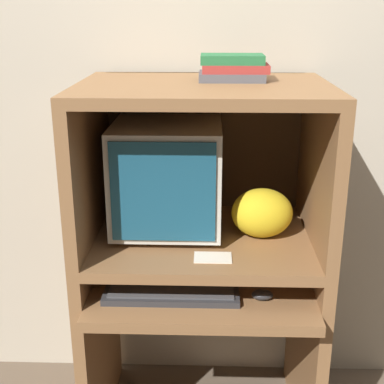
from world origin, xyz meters
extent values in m
cube|color=#B2A893|center=(0.00, 0.66, 1.30)|extent=(6.00, 0.06, 2.60)
cube|color=brown|center=(-0.39, 0.30, 0.34)|extent=(0.04, 0.60, 0.67)
cube|color=brown|center=(0.39, 0.30, 0.34)|extent=(0.04, 0.60, 0.67)
cube|color=brown|center=(0.00, 0.11, 0.65)|extent=(0.73, 0.34, 0.04)
cube|color=brown|center=(-0.39, 0.30, 0.74)|extent=(0.04, 0.60, 0.13)
cube|color=brown|center=(0.39, 0.30, 0.74)|extent=(0.04, 0.60, 0.13)
cube|color=brown|center=(0.00, 0.30, 0.78)|extent=(0.73, 0.60, 0.04)
cube|color=brown|center=(-0.39, 0.30, 1.06)|extent=(0.04, 0.60, 0.52)
cube|color=brown|center=(0.39, 0.30, 1.06)|extent=(0.04, 0.60, 0.52)
cube|color=brown|center=(0.00, 0.30, 1.31)|extent=(0.73, 0.60, 0.04)
cube|color=#48321E|center=(0.00, 0.59, 1.06)|extent=(0.73, 0.01, 0.52)
cylinder|color=beige|center=(-0.12, 0.36, 0.81)|extent=(0.21, 0.21, 0.02)
cube|color=beige|center=(-0.12, 0.36, 1.00)|extent=(0.37, 0.38, 0.36)
cube|color=navy|center=(-0.12, 0.17, 1.00)|extent=(0.33, 0.01, 0.33)
cube|color=#2D2D30|center=(-0.10, 0.10, 0.68)|extent=(0.43, 0.15, 0.02)
cube|color=#474749|center=(-0.10, 0.10, 0.69)|extent=(0.40, 0.12, 0.01)
ellipsoid|color=#28282B|center=(0.19, 0.09, 0.69)|extent=(0.07, 0.05, 0.03)
ellipsoid|color=gold|center=(0.20, 0.29, 0.89)|extent=(0.21, 0.16, 0.17)
cube|color=#4C4C51|center=(0.09, 0.37, 1.34)|extent=(0.21, 0.15, 0.03)
cube|color=maroon|center=(0.10, 0.37, 1.36)|extent=(0.22, 0.13, 0.03)
cube|color=#236638|center=(0.09, 0.38, 1.39)|extent=(0.21, 0.13, 0.03)
cube|color=beige|center=(0.03, 0.12, 0.80)|extent=(0.12, 0.08, 0.00)
camera|label=1|loc=(0.02, -1.41, 1.56)|focal=50.00mm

